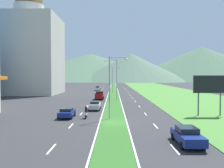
% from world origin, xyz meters
% --- Properties ---
extents(ground_plane, '(600.00, 600.00, 0.00)m').
position_xyz_m(ground_plane, '(0.00, 0.00, 0.00)').
color(ground_plane, '#2D2D30').
extents(grass_median, '(3.20, 240.00, 0.06)m').
position_xyz_m(grass_median, '(0.00, 60.00, 0.03)').
color(grass_median, '#2D6023').
rests_on(grass_median, ground_plane).
extents(grass_verge_right, '(24.00, 240.00, 0.06)m').
position_xyz_m(grass_verge_right, '(20.60, 60.00, 0.03)').
color(grass_verge_right, '#477F33').
rests_on(grass_verge_right, ground_plane).
extents(lane_dash_left_1, '(0.16, 2.80, 0.01)m').
position_xyz_m(lane_dash_left_1, '(-5.10, -11.03, 0.01)').
color(lane_dash_left_1, silver).
rests_on(lane_dash_left_1, ground_plane).
extents(lane_dash_left_2, '(0.16, 2.80, 0.01)m').
position_xyz_m(lane_dash_left_2, '(-5.10, -2.06, 0.01)').
color(lane_dash_left_2, silver).
rests_on(lane_dash_left_2, ground_plane).
extents(lane_dash_left_3, '(0.16, 2.80, 0.01)m').
position_xyz_m(lane_dash_left_3, '(-5.10, 6.91, 0.01)').
color(lane_dash_left_3, silver).
rests_on(lane_dash_left_3, ground_plane).
extents(lane_dash_left_4, '(0.16, 2.80, 0.01)m').
position_xyz_m(lane_dash_left_4, '(-5.10, 15.88, 0.01)').
color(lane_dash_left_4, silver).
rests_on(lane_dash_left_4, ground_plane).
extents(lane_dash_left_5, '(0.16, 2.80, 0.01)m').
position_xyz_m(lane_dash_left_5, '(-5.10, 24.85, 0.01)').
color(lane_dash_left_5, silver).
rests_on(lane_dash_left_5, ground_plane).
extents(lane_dash_left_6, '(0.16, 2.80, 0.01)m').
position_xyz_m(lane_dash_left_6, '(-5.10, 33.82, 0.01)').
color(lane_dash_left_6, silver).
rests_on(lane_dash_left_6, ground_plane).
extents(lane_dash_left_7, '(0.16, 2.80, 0.01)m').
position_xyz_m(lane_dash_left_7, '(-5.10, 42.80, 0.01)').
color(lane_dash_left_7, silver).
rests_on(lane_dash_left_7, ground_plane).
extents(lane_dash_left_8, '(0.16, 2.80, 0.01)m').
position_xyz_m(lane_dash_left_8, '(-5.10, 51.77, 0.01)').
color(lane_dash_left_8, silver).
rests_on(lane_dash_left_8, ground_plane).
extents(lane_dash_left_9, '(0.16, 2.80, 0.01)m').
position_xyz_m(lane_dash_left_9, '(-5.10, 60.74, 0.01)').
color(lane_dash_left_9, silver).
rests_on(lane_dash_left_9, ground_plane).
extents(lane_dash_left_10, '(0.16, 2.80, 0.01)m').
position_xyz_m(lane_dash_left_10, '(-5.10, 69.71, 0.01)').
color(lane_dash_left_10, silver).
rests_on(lane_dash_left_10, ground_plane).
extents(lane_dash_left_11, '(0.16, 2.80, 0.01)m').
position_xyz_m(lane_dash_left_11, '(-5.10, 78.68, 0.01)').
color(lane_dash_left_11, silver).
rests_on(lane_dash_left_11, ground_plane).
extents(lane_dash_left_12, '(0.16, 2.80, 0.01)m').
position_xyz_m(lane_dash_left_12, '(-5.10, 87.65, 0.01)').
color(lane_dash_left_12, silver).
rests_on(lane_dash_left_12, ground_plane).
extents(lane_dash_left_13, '(0.16, 2.80, 0.01)m').
position_xyz_m(lane_dash_left_13, '(-5.10, 96.62, 0.01)').
color(lane_dash_left_13, silver).
rests_on(lane_dash_left_13, ground_plane).
extents(lane_dash_left_14, '(0.16, 2.80, 0.01)m').
position_xyz_m(lane_dash_left_14, '(-5.10, 105.59, 0.01)').
color(lane_dash_left_14, silver).
rests_on(lane_dash_left_14, ground_plane).
extents(lane_dash_right_1, '(0.16, 2.80, 0.01)m').
position_xyz_m(lane_dash_right_1, '(5.10, -11.03, 0.01)').
color(lane_dash_right_1, silver).
rests_on(lane_dash_right_1, ground_plane).
extents(lane_dash_right_2, '(0.16, 2.80, 0.01)m').
position_xyz_m(lane_dash_right_2, '(5.10, -2.06, 0.01)').
color(lane_dash_right_2, silver).
rests_on(lane_dash_right_2, ground_plane).
extents(lane_dash_right_3, '(0.16, 2.80, 0.01)m').
position_xyz_m(lane_dash_right_3, '(5.10, 6.91, 0.01)').
color(lane_dash_right_3, silver).
rests_on(lane_dash_right_3, ground_plane).
extents(lane_dash_right_4, '(0.16, 2.80, 0.01)m').
position_xyz_m(lane_dash_right_4, '(5.10, 15.88, 0.01)').
color(lane_dash_right_4, silver).
rests_on(lane_dash_right_4, ground_plane).
extents(lane_dash_right_5, '(0.16, 2.80, 0.01)m').
position_xyz_m(lane_dash_right_5, '(5.10, 24.85, 0.01)').
color(lane_dash_right_5, silver).
rests_on(lane_dash_right_5, ground_plane).
extents(lane_dash_right_6, '(0.16, 2.80, 0.01)m').
position_xyz_m(lane_dash_right_6, '(5.10, 33.82, 0.01)').
color(lane_dash_right_6, silver).
rests_on(lane_dash_right_6, ground_plane).
extents(lane_dash_right_7, '(0.16, 2.80, 0.01)m').
position_xyz_m(lane_dash_right_7, '(5.10, 42.80, 0.01)').
color(lane_dash_right_7, silver).
rests_on(lane_dash_right_7, ground_plane).
extents(lane_dash_right_8, '(0.16, 2.80, 0.01)m').
position_xyz_m(lane_dash_right_8, '(5.10, 51.77, 0.01)').
color(lane_dash_right_8, silver).
rests_on(lane_dash_right_8, ground_plane).
extents(lane_dash_right_9, '(0.16, 2.80, 0.01)m').
position_xyz_m(lane_dash_right_9, '(5.10, 60.74, 0.01)').
color(lane_dash_right_9, silver).
rests_on(lane_dash_right_9, ground_plane).
extents(lane_dash_right_10, '(0.16, 2.80, 0.01)m').
position_xyz_m(lane_dash_right_10, '(5.10, 69.71, 0.01)').
color(lane_dash_right_10, silver).
rests_on(lane_dash_right_10, ground_plane).
extents(lane_dash_right_11, '(0.16, 2.80, 0.01)m').
position_xyz_m(lane_dash_right_11, '(5.10, 78.68, 0.01)').
color(lane_dash_right_11, silver).
rests_on(lane_dash_right_11, ground_plane).
extents(lane_dash_right_12, '(0.16, 2.80, 0.01)m').
position_xyz_m(lane_dash_right_12, '(5.10, 87.65, 0.01)').
color(lane_dash_right_12, silver).
rests_on(lane_dash_right_12, ground_plane).
extents(lane_dash_right_13, '(0.16, 2.80, 0.01)m').
position_xyz_m(lane_dash_right_13, '(5.10, 96.62, 0.01)').
color(lane_dash_right_13, silver).
rests_on(lane_dash_right_13, ground_plane).
extents(lane_dash_right_14, '(0.16, 2.80, 0.01)m').
position_xyz_m(lane_dash_right_14, '(5.10, 105.59, 0.01)').
color(lane_dash_right_14, silver).
rests_on(lane_dash_right_14, ground_plane).
extents(edge_line_median_left, '(0.16, 240.00, 0.01)m').
position_xyz_m(edge_line_median_left, '(-1.75, 60.00, 0.01)').
color(edge_line_median_left, silver).
rests_on(edge_line_median_left, ground_plane).
extents(edge_line_median_right, '(0.16, 240.00, 0.01)m').
position_xyz_m(edge_line_median_right, '(1.75, 60.00, 0.01)').
color(edge_line_median_right, silver).
rests_on(edge_line_median_right, ground_plane).
extents(domed_building, '(19.62, 19.62, 36.77)m').
position_xyz_m(domed_building, '(-28.05, 48.69, 14.69)').
color(domed_building, '#B7B2A8').
rests_on(domed_building, ground_plane).
extents(midrise_colored, '(15.24, 15.24, 29.77)m').
position_xyz_m(midrise_colored, '(-32.62, 81.05, 14.88)').
color(midrise_colored, '#9E9384').
rests_on(midrise_colored, ground_plane).
extents(hill_far_left, '(230.26, 230.26, 35.57)m').
position_xyz_m(hill_far_left, '(-31.48, 288.85, 17.79)').
color(hill_far_left, '#47664C').
rests_on(hill_far_left, ground_plane).
extents(hill_far_center, '(121.36, 121.36, 29.65)m').
position_xyz_m(hill_far_center, '(18.39, 222.82, 14.82)').
color(hill_far_center, '#516B56').
rests_on(hill_far_center, ground_plane).
extents(hill_far_right, '(205.40, 205.40, 43.16)m').
position_xyz_m(hill_far_right, '(113.28, 276.63, 21.58)').
color(hill_far_right, '#47664C').
rests_on(hill_far_right, ground_plane).
extents(street_lamp_near, '(2.73, 0.31, 8.70)m').
position_xyz_m(street_lamp_near, '(-0.23, 2.34, 5.02)').
color(street_lamp_near, '#99999E').
rests_on(street_lamp_near, ground_plane).
extents(street_lamp_mid, '(3.27, 0.52, 9.97)m').
position_xyz_m(street_lamp_mid, '(0.48, 28.12, 5.73)').
color(street_lamp_mid, '#99999E').
rests_on(street_lamp_mid, ground_plane).
extents(street_lamp_far, '(3.08, 0.29, 8.95)m').
position_xyz_m(street_lamp_far, '(-0.03, 53.84, 5.18)').
color(street_lamp_far, '#99999E').
rests_on(street_lamp_far, ground_plane).
extents(billboard_roadside, '(4.92, 0.28, 6.10)m').
position_xyz_m(billboard_roadside, '(14.47, 5.18, 4.50)').
color(billboard_roadside, '#4C4C51').
rests_on(billboard_roadside, ground_plane).
extents(car_0, '(2.03, 4.68, 1.53)m').
position_xyz_m(car_0, '(6.55, -9.65, 0.78)').
color(car_0, navy).
rests_on(car_0, ground_plane).
extents(car_1, '(2.02, 4.29, 1.40)m').
position_xyz_m(car_1, '(-6.70, 3.52, 0.73)').
color(car_1, navy).
rests_on(car_1, ground_plane).
extents(car_2, '(1.96, 4.07, 1.41)m').
position_xyz_m(car_2, '(-6.58, 66.41, 0.74)').
color(car_2, silver).
rests_on(car_2, ground_plane).
extents(car_3, '(1.92, 4.45, 1.56)m').
position_xyz_m(car_3, '(-3.24, 11.34, 0.80)').
color(car_3, '#B2B2B7').
rests_on(car_3, ground_plane).
extents(car_4, '(1.98, 4.63, 1.42)m').
position_xyz_m(car_4, '(-6.86, 74.89, 0.73)').
color(car_4, yellow).
rests_on(car_4, ground_plane).
extents(pickup_truck_0, '(2.18, 5.40, 2.00)m').
position_xyz_m(pickup_truck_0, '(-3.56, 29.89, 0.98)').
color(pickup_truck_0, maroon).
rests_on(pickup_truck_0, ground_plane).
extents(motorcycle_rider, '(0.36, 2.00, 1.80)m').
position_xyz_m(motorcycle_rider, '(-3.86, 3.16, 0.75)').
color(motorcycle_rider, black).
rests_on(motorcycle_rider, ground_plane).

